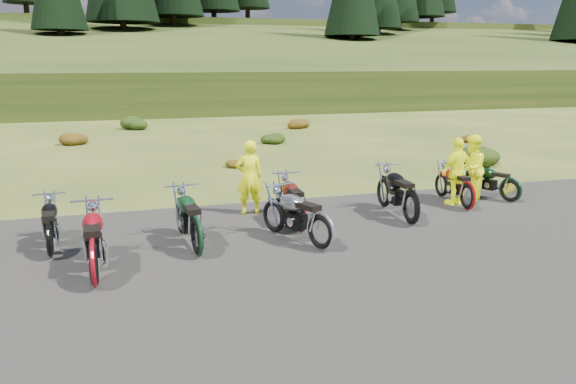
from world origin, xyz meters
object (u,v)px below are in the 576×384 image
object	(u,v)px
motorcycle_3	(321,251)
person_middle	(249,178)
motorcycle_7	(509,203)
motorcycle_0	(51,258)

from	to	relation	value
motorcycle_3	person_middle	world-z (taller)	person_middle
person_middle	motorcycle_7	bearing A→B (deg)	171.77
motorcycle_0	person_middle	bearing A→B (deg)	-68.88
motorcycle_0	person_middle	size ratio (longest dim) A/B	1.09
motorcycle_0	motorcycle_3	world-z (taller)	motorcycle_3
motorcycle_3	person_middle	size ratio (longest dim) A/B	1.22
motorcycle_3	motorcycle_7	xyz separation A→B (m)	(6.18, 2.22, 0.00)
motorcycle_7	person_middle	distance (m)	7.03
motorcycle_0	person_middle	world-z (taller)	person_middle
motorcycle_0	motorcycle_7	bearing A→B (deg)	-87.94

